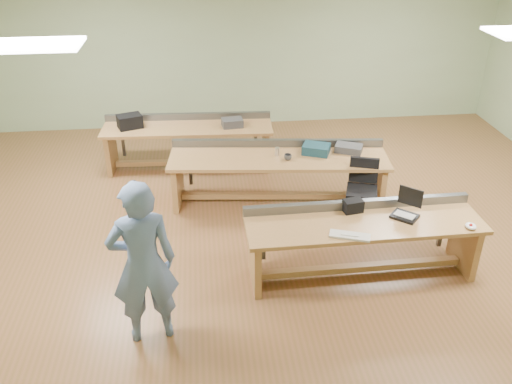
% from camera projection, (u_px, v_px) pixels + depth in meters
% --- Properties ---
extents(floor, '(10.00, 10.00, 0.00)m').
position_uv_depth(floor, '(269.00, 226.00, 7.68)').
color(floor, brown).
rests_on(floor, ground).
extents(ceiling, '(10.00, 10.00, 0.00)m').
position_uv_depth(ceiling, '(273.00, 6.00, 6.24)').
color(ceiling, silver).
rests_on(ceiling, wall_back).
extents(wall_back, '(10.00, 0.04, 3.00)m').
position_uv_depth(wall_back, '(244.00, 50.00, 10.45)').
color(wall_back, '#9CB78A').
rests_on(wall_back, floor).
extents(wall_front, '(10.00, 0.04, 3.00)m').
position_uv_depth(wall_front, '(353.00, 360.00, 3.47)').
color(wall_front, '#9CB78A').
rests_on(wall_front, floor).
extents(fluor_panels, '(6.20, 3.50, 0.03)m').
position_uv_depth(fluor_panels, '(273.00, 8.00, 6.25)').
color(fluor_panels, white).
rests_on(fluor_panels, ceiling).
extents(workbench_front, '(2.82, 0.80, 0.86)m').
position_uv_depth(workbench_front, '(362.00, 235.00, 6.47)').
color(workbench_front, '#B5764C').
rests_on(workbench_front, floor).
extents(workbench_mid, '(3.28, 1.18, 0.86)m').
position_uv_depth(workbench_mid, '(278.00, 167.00, 8.06)').
color(workbench_mid, '#B5764C').
rests_on(workbench_mid, floor).
extents(workbench_back, '(2.84, 0.89, 0.86)m').
position_uv_depth(workbench_back, '(188.00, 137.00, 9.10)').
color(workbench_back, '#B5764C').
rests_on(workbench_back, floor).
extents(person, '(0.74, 0.56, 1.85)m').
position_uv_depth(person, '(143.00, 264.00, 5.34)').
color(person, slate).
rests_on(person, floor).
extents(laptop_base, '(0.38, 0.38, 0.03)m').
position_uv_depth(laptop_base, '(405.00, 216.00, 6.44)').
color(laptop_base, black).
rests_on(laptop_base, workbench_front).
extents(laptop_screen, '(0.23, 0.21, 0.23)m').
position_uv_depth(laptop_screen, '(411.00, 197.00, 6.42)').
color(laptop_screen, black).
rests_on(laptop_screen, laptop_base).
extents(keyboard, '(0.48, 0.30, 0.03)m').
position_uv_depth(keyboard, '(350.00, 236.00, 6.07)').
color(keyboard, beige).
rests_on(keyboard, workbench_front).
extents(trackball_mouse, '(0.14, 0.16, 0.06)m').
position_uv_depth(trackball_mouse, '(471.00, 226.00, 6.22)').
color(trackball_mouse, white).
rests_on(trackball_mouse, workbench_front).
extents(camera_bag, '(0.25, 0.19, 0.16)m').
position_uv_depth(camera_bag, '(353.00, 206.00, 6.53)').
color(camera_bag, black).
rests_on(camera_bag, workbench_front).
extents(task_chair, '(0.61, 0.61, 0.90)m').
position_uv_depth(task_chair, '(361.00, 199.00, 7.70)').
color(task_chair, black).
rests_on(task_chair, floor).
extents(parts_bin_teal, '(0.47, 0.42, 0.14)m').
position_uv_depth(parts_bin_teal, '(316.00, 149.00, 8.02)').
color(parts_bin_teal, '#153847').
rests_on(parts_bin_teal, workbench_mid).
extents(parts_bin_grey, '(0.46, 0.39, 0.11)m').
position_uv_depth(parts_bin_grey, '(349.00, 148.00, 8.07)').
color(parts_bin_grey, '#3A3A3C').
rests_on(parts_bin_grey, workbench_mid).
extents(mug, '(0.12, 0.12, 0.09)m').
position_uv_depth(mug, '(288.00, 157.00, 7.83)').
color(mug, '#3A3A3C').
rests_on(mug, workbench_mid).
extents(drinks_can, '(0.08, 0.08, 0.12)m').
position_uv_depth(drinks_can, '(277.00, 151.00, 7.96)').
color(drinks_can, silver).
rests_on(drinks_can, workbench_mid).
extents(storage_box_back, '(0.45, 0.38, 0.22)m').
position_uv_depth(storage_box_back, '(130.00, 121.00, 8.89)').
color(storage_box_back, black).
rests_on(storage_box_back, workbench_back).
extents(tray_back, '(0.36, 0.28, 0.13)m').
position_uv_depth(tray_back, '(232.00, 123.00, 8.95)').
color(tray_back, '#3A3A3C').
rests_on(tray_back, workbench_back).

